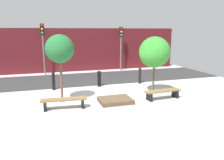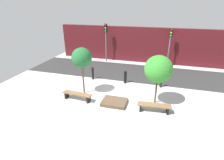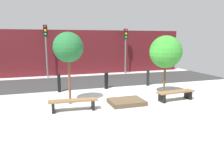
{
  "view_description": "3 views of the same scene",
  "coord_description": "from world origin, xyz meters",
  "px_view_note": "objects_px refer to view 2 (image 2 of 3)",
  "views": [
    {
      "loc": [
        -2.99,
        -10.0,
        3.21
      ],
      "look_at": [
        -0.15,
        -0.85,
        1.06
      ],
      "focal_mm": 35.0,
      "sensor_mm": 36.0,
      "label": 1
    },
    {
      "loc": [
        2.37,
        -9.62,
        5.56
      ],
      "look_at": [
        -0.34,
        -0.2,
        1.22
      ],
      "focal_mm": 28.0,
      "sensor_mm": 36.0,
      "label": 2
    },
    {
      "loc": [
        -3.44,
        -9.37,
        2.82
      ],
      "look_at": [
        -0.57,
        -0.59,
        1.04
      ],
      "focal_mm": 35.0,
      "sensor_mm": 36.0,
      "label": 3
    }
  ],
  "objects_px": {
    "bench_left": "(77,95)",
    "tree_behind_right_bench": "(158,69)",
    "traffic_light_mid_west": "(170,41)",
    "traffic_light_west": "(106,36)",
    "bollard_far_left": "(93,73)",
    "planter_bed": "(114,102)",
    "bollard_left": "(125,77)",
    "tree_behind_left_bench": "(82,58)",
    "bollard_center": "(161,81)",
    "bench_right": "(154,106)"
  },
  "relations": [
    {
      "from": "bench_left",
      "to": "tree_behind_right_bench",
      "type": "bearing_deg",
      "value": 16.06
    },
    {
      "from": "tree_behind_right_bench",
      "to": "traffic_light_mid_west",
      "type": "bearing_deg",
      "value": 84.32
    },
    {
      "from": "traffic_light_west",
      "to": "bollard_far_left",
      "type": "bearing_deg",
      "value": -84.87
    },
    {
      "from": "planter_bed",
      "to": "tree_behind_right_bench",
      "type": "height_order",
      "value": "tree_behind_right_bench"
    },
    {
      "from": "bollard_left",
      "to": "traffic_light_mid_west",
      "type": "height_order",
      "value": "traffic_light_mid_west"
    },
    {
      "from": "tree_behind_left_bench",
      "to": "bollard_far_left",
      "type": "distance_m",
      "value": 3.01
    },
    {
      "from": "bench_left",
      "to": "bollard_left",
      "type": "bearing_deg",
      "value": 58.63
    },
    {
      "from": "bollard_left",
      "to": "traffic_light_mid_west",
      "type": "relative_size",
      "value": 0.26
    },
    {
      "from": "bench_left",
      "to": "bollard_left",
      "type": "xyz_separation_m",
      "value": [
        2.33,
        3.26,
        0.13
      ]
    },
    {
      "from": "tree_behind_left_bench",
      "to": "tree_behind_right_bench",
      "type": "xyz_separation_m",
      "value": [
        4.66,
        0.0,
        -0.27
      ]
    },
    {
      "from": "bollard_left",
      "to": "bollard_center",
      "type": "distance_m",
      "value": 2.6
    },
    {
      "from": "traffic_light_west",
      "to": "tree_behind_right_bench",
      "type": "bearing_deg",
      "value": -52.74
    },
    {
      "from": "tree_behind_right_bench",
      "to": "bollard_center",
      "type": "xyz_separation_m",
      "value": [
        0.27,
        2.28,
        -1.66
      ]
    },
    {
      "from": "bench_left",
      "to": "traffic_light_west",
      "type": "height_order",
      "value": "traffic_light_west"
    },
    {
      "from": "planter_bed",
      "to": "bollard_far_left",
      "type": "xyz_separation_m",
      "value": [
        -2.6,
        3.06,
        0.39
      ]
    },
    {
      "from": "bollard_far_left",
      "to": "traffic_light_west",
      "type": "xyz_separation_m",
      "value": [
        -0.43,
        4.76,
        2.09
      ]
    },
    {
      "from": "tree_behind_right_bench",
      "to": "bench_right",
      "type": "bearing_deg",
      "value": -90.0
    },
    {
      "from": "bench_right",
      "to": "tree_behind_right_bench",
      "type": "bearing_deg",
      "value": 85.84
    },
    {
      "from": "planter_bed",
      "to": "bollard_left",
      "type": "distance_m",
      "value": 3.08
    },
    {
      "from": "bench_left",
      "to": "bollard_center",
      "type": "xyz_separation_m",
      "value": [
        4.93,
        3.26,
        0.17
      ]
    },
    {
      "from": "tree_behind_left_bench",
      "to": "traffic_light_west",
      "type": "bearing_deg",
      "value": 95.68
    },
    {
      "from": "bollard_left",
      "to": "traffic_light_mid_west",
      "type": "xyz_separation_m",
      "value": [
        3.03,
        4.76,
        2.0
      ]
    },
    {
      "from": "bench_left",
      "to": "traffic_light_west",
      "type": "bearing_deg",
      "value": 99.15
    },
    {
      "from": "bench_left",
      "to": "bollard_far_left",
      "type": "xyz_separation_m",
      "value": [
        -0.27,
        3.26,
        0.16
      ]
    },
    {
      "from": "bench_right",
      "to": "traffic_light_mid_west",
      "type": "xyz_separation_m",
      "value": [
        0.7,
        8.03,
        2.13
      ]
    },
    {
      "from": "planter_bed",
      "to": "bollard_center",
      "type": "distance_m",
      "value": 4.04
    },
    {
      "from": "tree_behind_left_bench",
      "to": "bollard_center",
      "type": "height_order",
      "value": "tree_behind_left_bench"
    },
    {
      "from": "tree_behind_right_bench",
      "to": "traffic_light_mid_west",
      "type": "relative_size",
      "value": 0.83
    },
    {
      "from": "planter_bed",
      "to": "bollard_center",
      "type": "height_order",
      "value": "bollard_center"
    },
    {
      "from": "bench_left",
      "to": "bollard_center",
      "type": "relative_size",
      "value": 1.94
    },
    {
      "from": "bollard_far_left",
      "to": "bollard_center",
      "type": "xyz_separation_m",
      "value": [
        5.2,
        0.0,
        0.01
      ]
    },
    {
      "from": "bollard_left",
      "to": "bollard_far_left",
      "type": "bearing_deg",
      "value": 180.0
    },
    {
      "from": "tree_behind_right_bench",
      "to": "bollard_far_left",
      "type": "bearing_deg",
      "value": 155.18
    },
    {
      "from": "tree_behind_right_bench",
      "to": "bollard_far_left",
      "type": "distance_m",
      "value": 5.69
    },
    {
      "from": "bollard_center",
      "to": "tree_behind_right_bench",
      "type": "bearing_deg",
      "value": -96.82
    },
    {
      "from": "tree_behind_right_bench",
      "to": "bollard_left",
      "type": "xyz_separation_m",
      "value": [
        -2.33,
        2.28,
        -1.7
      ]
    },
    {
      "from": "tree_behind_right_bench",
      "to": "bollard_center",
      "type": "bearing_deg",
      "value": 83.18
    },
    {
      "from": "bollard_center",
      "to": "bollard_far_left",
      "type": "bearing_deg",
      "value": 180.0
    },
    {
      "from": "bench_left",
      "to": "traffic_light_mid_west",
      "type": "bearing_deg",
      "value": 60.42
    },
    {
      "from": "bollard_center",
      "to": "traffic_light_mid_west",
      "type": "bearing_deg",
      "value": 84.87
    },
    {
      "from": "bench_left",
      "to": "bench_right",
      "type": "bearing_deg",
      "value": 4.16
    },
    {
      "from": "traffic_light_west",
      "to": "tree_behind_left_bench",
      "type": "bearing_deg",
      "value": -84.32
    },
    {
      "from": "bench_left",
      "to": "bollard_center",
      "type": "distance_m",
      "value": 5.92
    },
    {
      "from": "planter_bed",
      "to": "tree_behind_left_bench",
      "type": "bearing_deg",
      "value": 161.45
    },
    {
      "from": "bollard_far_left",
      "to": "bench_left",
      "type": "bearing_deg",
      "value": -85.22
    },
    {
      "from": "bench_right",
      "to": "planter_bed",
      "type": "height_order",
      "value": "bench_right"
    },
    {
      "from": "bench_right",
      "to": "bollard_center",
      "type": "height_order",
      "value": "bollard_center"
    },
    {
      "from": "planter_bed",
      "to": "bollard_left",
      "type": "xyz_separation_m",
      "value": [
        0.0,
        3.06,
        0.36
      ]
    },
    {
      "from": "bench_left",
      "to": "tree_behind_left_bench",
      "type": "height_order",
      "value": "tree_behind_left_bench"
    },
    {
      "from": "tree_behind_right_bench",
      "to": "bench_left",
      "type": "bearing_deg",
      "value": -168.1
    }
  ]
}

